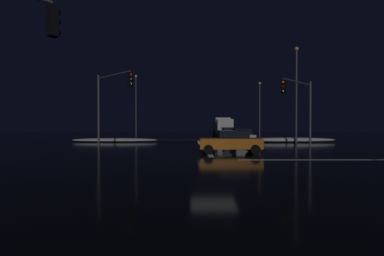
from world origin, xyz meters
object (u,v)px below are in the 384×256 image
(streetlamp_right_near, at_px, (296,88))
(sedan_silver, at_px, (242,136))
(traffic_signal_nw, at_px, (111,95))
(streetlamp_left_far, at_px, (136,101))
(box_truck, at_px, (222,126))
(streetlamp_right_far, at_px, (260,105))
(sedan_blue, at_px, (227,133))
(sedan_gray, at_px, (230,134))
(sedan_orange_crossing, at_px, (231,141))
(traffic_signal_ne, at_px, (299,100))

(streetlamp_right_near, bearing_deg, sedan_silver, -158.05)
(traffic_signal_nw, distance_m, streetlamp_left_far, 22.84)
(sedan_silver, bearing_deg, box_truck, 89.17)
(streetlamp_right_far, bearing_deg, sedan_blue, -136.13)
(sedan_gray, height_order, sedan_blue, same)
(streetlamp_left_far, bearing_deg, sedan_gray, -40.92)
(streetlamp_left_far, bearing_deg, sedan_silver, -53.28)
(sedan_gray, relative_size, sedan_orange_crossing, 1.00)
(sedan_gray, height_order, streetlamp_right_far, streetlamp_right_far)
(streetlamp_right_far, bearing_deg, streetlamp_right_near, -90.00)
(streetlamp_right_near, height_order, streetlamp_right_far, streetlamp_right_near)
(sedan_orange_crossing, xyz_separation_m, streetlamp_right_near, (8.53, 10.69, 5.02))
(traffic_signal_nw, xyz_separation_m, streetlamp_right_near, (17.86, 6.70, 1.42))
(traffic_signal_ne, bearing_deg, traffic_signal_nw, 179.76)
(box_truck, distance_m, traffic_signal_ne, 24.07)
(sedan_orange_crossing, xyz_separation_m, streetlamp_left_far, (-11.54, 26.69, 4.89))
(sedan_orange_crossing, height_order, streetlamp_right_far, streetlamp_right_far)
(streetlamp_right_far, bearing_deg, box_truck, 171.36)
(sedan_silver, xyz_separation_m, sedan_blue, (0.26, 12.76, 0.00))
(sedan_orange_crossing, distance_m, traffic_signal_nw, 10.77)
(sedan_orange_crossing, height_order, streetlamp_right_near, streetlamp_right_near)
(sedan_gray, relative_size, streetlamp_left_far, 0.43)
(traffic_signal_nw, height_order, streetlamp_right_far, streetlamp_right_far)
(traffic_signal_ne, bearing_deg, streetlamp_left_far, 128.01)
(sedan_gray, xyz_separation_m, traffic_signal_nw, (-11.37, -10.94, 3.59))
(traffic_signal_ne, xyz_separation_m, streetlamp_left_far, (-17.80, 22.77, 1.67))
(streetlamp_right_near, distance_m, streetlamp_left_far, 25.66)
(traffic_signal_ne, xyz_separation_m, streetlamp_right_near, (2.27, 6.77, 1.80))
(sedan_orange_crossing, xyz_separation_m, traffic_signal_nw, (-9.34, 3.99, 3.59))
(sedan_blue, distance_m, traffic_signal_ne, 17.71)
(traffic_signal_nw, bearing_deg, streetlamp_right_near, 20.56)
(sedan_orange_crossing, relative_size, streetlamp_right_far, 0.49)
(sedan_silver, bearing_deg, sedan_gray, 92.06)
(sedan_silver, bearing_deg, streetlamp_right_near, 21.95)
(sedan_silver, bearing_deg, sedan_orange_crossing, -105.57)
(streetlamp_right_near, relative_size, streetlamp_left_far, 1.03)
(sedan_gray, relative_size, streetlamp_right_far, 0.49)
(sedan_blue, distance_m, sedan_orange_crossing, 21.09)
(streetlamp_left_far, bearing_deg, streetlamp_right_near, -38.57)
(sedan_silver, distance_m, sedan_orange_crossing, 8.48)
(sedan_gray, distance_m, traffic_signal_nw, 16.18)
(sedan_silver, height_order, streetlamp_right_far, streetlamp_right_far)
(sedan_blue, distance_m, streetlamp_right_far, 9.36)
(streetlamp_right_far, bearing_deg, sedan_gray, -118.89)
(sedan_gray, height_order, traffic_signal_nw, traffic_signal_nw)
(sedan_gray, xyz_separation_m, sedan_blue, (0.51, 6.01, 0.00))
(traffic_signal_nw, bearing_deg, streetlamp_right_far, 51.80)
(box_truck, bearing_deg, streetlamp_left_far, -176.32)
(sedan_gray, relative_size, sedan_blue, 1.00)
(sedan_blue, relative_size, streetlamp_left_far, 0.43)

